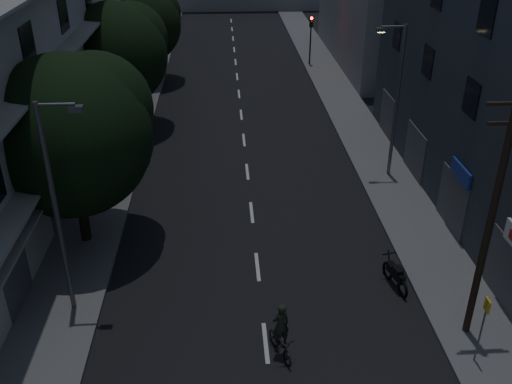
{
  "coord_description": "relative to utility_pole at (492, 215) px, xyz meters",
  "views": [
    {
      "loc": [
        -1.24,
        -8.4,
        13.97
      ],
      "look_at": [
        0.0,
        12.0,
        3.0
      ],
      "focal_mm": 40.0,
      "sensor_mm": 36.0,
      "label": 1
    }
  ],
  "objects": [
    {
      "name": "ground",
      "position": [
        -7.1,
        18.45,
        -4.87
      ],
      "size": [
        160.0,
        160.0,
        0.0
      ],
      "primitive_type": "plane",
      "color": "black",
      "rests_on": "ground"
    },
    {
      "name": "sidewalk_left",
      "position": [
        -14.6,
        18.45,
        -4.79
      ],
      "size": [
        3.0,
        90.0,
        0.15
      ],
      "primitive_type": "cube",
      "color": "#565659",
      "rests_on": "ground"
    },
    {
      "name": "sidewalk_right",
      "position": [
        0.4,
        18.45,
        -4.79
      ],
      "size": [
        3.0,
        90.0,
        0.15
      ],
      "primitive_type": "cube",
      "color": "#565659",
      "rests_on": "ground"
    },
    {
      "name": "lane_markings",
      "position": [
        -7.1,
        24.7,
        -4.86
      ],
      "size": [
        0.15,
        60.5,
        0.01
      ],
      "color": "beige",
      "rests_on": "ground"
    },
    {
      "name": "tree_near",
      "position": [
        -14.49,
        6.9,
        0.47
      ],
      "size": [
        6.72,
        6.72,
        8.28
      ],
      "color": "black",
      "rests_on": "sidewalk_left"
    },
    {
      "name": "tree_mid",
      "position": [
        -14.8,
        20.41,
        0.22
      ],
      "size": [
        6.42,
        6.42,
        7.91
      ],
      "color": "black",
      "rests_on": "sidewalk_left"
    },
    {
      "name": "tree_far",
      "position": [
        -14.35,
        30.54,
        -0.09
      ],
      "size": [
        5.98,
        5.98,
        7.39
      ],
      "color": "black",
      "rests_on": "sidewalk_left"
    },
    {
      "name": "traffic_signal_far_right",
      "position": [
        -0.62,
        34.3,
        -1.77
      ],
      "size": [
        0.28,
        0.37,
        4.1
      ],
      "color": "black",
      "rests_on": "sidewalk_right"
    },
    {
      "name": "traffic_signal_far_left",
      "position": [
        -13.69,
        33.7,
        -1.77
      ],
      "size": [
        0.28,
        0.37,
        4.1
      ],
      "color": "black",
      "rests_on": "sidewalk_left"
    },
    {
      "name": "street_lamp_left_near",
      "position": [
        -13.99,
        2.14,
        -0.27
      ],
      "size": [
        1.51,
        0.25,
        8.0
      ],
      "color": "#54575B",
      "rests_on": "sidewalk_left"
    },
    {
      "name": "street_lamp_right",
      "position": [
        0.44,
        12.45,
        -0.27
      ],
      "size": [
        1.51,
        0.25,
        8.0
      ],
      "color": "#58595F",
      "rests_on": "sidewalk_right"
    },
    {
      "name": "street_lamp_left_far",
      "position": [
        -14.0,
        22.07,
        -0.27
      ],
      "size": [
        1.51,
        0.25,
        8.0
      ],
      "color": "#56595E",
      "rests_on": "sidewalk_left"
    },
    {
      "name": "utility_pole",
      "position": [
        0.0,
        0.0,
        0.0
      ],
      "size": [
        1.8,
        0.24,
        9.0
      ],
      "color": "black",
      "rests_on": "sidewalk_right"
    },
    {
      "name": "bus_stop_sign",
      "position": [
        -0.28,
        -1.44,
        -2.98
      ],
      "size": [
        0.06,
        0.35,
        2.52
      ],
      "color": "#595B60",
      "rests_on": "sidewalk_right"
    },
    {
      "name": "motorcycle",
      "position": [
        -1.78,
        2.82,
        -4.36
      ],
      "size": [
        0.68,
        1.98,
        1.29
      ],
      "rotation": [
        0.0,
        0.0,
        0.2
      ],
      "color": "black",
      "rests_on": "ground"
    },
    {
      "name": "cyclist",
      "position": [
        -6.66,
        -0.62,
        -4.15
      ],
      "size": [
        1.12,
        1.77,
        2.12
      ],
      "rotation": [
        0.0,
        0.0,
        0.35
      ],
      "color": "black",
      "rests_on": "ground"
    }
  ]
}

